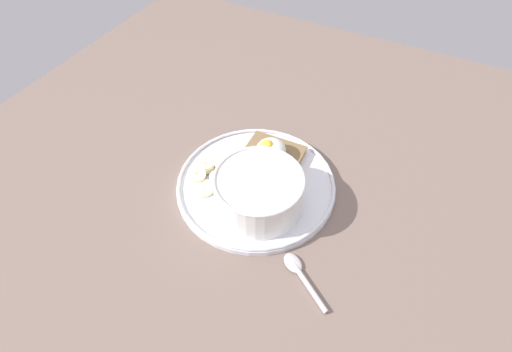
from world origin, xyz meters
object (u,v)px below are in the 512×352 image
Objects in this scene: poached_egg at (271,150)px; banana_slice_front at (222,165)px; oatmeal_bowl at (259,192)px; banana_slice_inner at (197,176)px; toast_slice at (272,160)px; banana_slice_right at (206,166)px; banana_slice_back at (204,188)px; banana_slice_left at (218,178)px; spoon at (300,274)px.

poached_egg reaches higher than banana_slice_front.
oatmeal_bowl is 3.47× the size of banana_slice_inner.
banana_slice_front is at bearing -55.32° from toast_slice.
banana_slice_right is 1.09× the size of banana_slice_inner.
oatmeal_bowl is at bearing 98.87° from banana_slice_back.
toast_slice is 2.58× the size of banana_slice_left.
poached_egg is 1.93× the size of banana_slice_inner.
banana_slice_left is 1.09× the size of banana_slice_back.
banana_slice_front is 4.99cm from banana_slice_inner.
banana_slice_back is 0.40× the size of spoon.
banana_slice_front is at bearing 179.76° from banana_slice_back.
banana_slice_right is at bearing -55.32° from poached_egg.
oatmeal_bowl is 10.31cm from banana_slice_back.
banana_slice_back is 22.10cm from spoon.
spoon is (6.84, 20.99, -1.09)cm from banana_slice_back.
banana_slice_back is 2.97cm from banana_slice_inner.
poached_egg reaches higher than spoon.
banana_slice_back is (2.98, -1.08, -0.14)cm from banana_slice_left.
oatmeal_bowl is 3.48× the size of banana_slice_left.
banana_slice_front is 2.91cm from banana_slice_right.
banana_slice_inner is (9.47, -9.86, -2.55)cm from poached_egg.
banana_slice_right is (-2.80, -12.18, -2.52)cm from oatmeal_bowl.
banana_slice_back is at bearing -34.08° from toast_slice.
banana_slice_right is at bearing -55.96° from banana_slice_front.
banana_slice_front is at bearing 124.04° from banana_slice_right.
oatmeal_bowl is 11.04cm from banana_slice_front.
oatmeal_bowl is at bearing 77.04° from banana_slice_right.
banana_slice_front is at bearing -55.11° from poached_egg.
poached_egg is at bearing 124.89° from banana_slice_front.
banana_slice_right is at bearing 178.41° from banana_slice_inner.
banana_slice_right is (6.77, -9.78, -2.53)cm from poached_egg.
banana_slice_inner is at bearing -1.59° from banana_slice_right.
poached_egg is at bearing -66.04° from toast_slice.
banana_slice_inner is at bearing -46.40° from toast_slice.
banana_slice_front is 5.97cm from banana_slice_back.
banana_slice_inner reaches higher than spoon.
poached_egg is 2.11× the size of banana_slice_back.
toast_slice and banana_slice_inner have the same top height.
oatmeal_bowl reaches higher than banana_slice_back.
banana_slice_left is 22.24cm from spoon.
oatmeal_bowl is at bearing 14.09° from poached_egg.
banana_slice_left is 1.00× the size of banana_slice_inner.
banana_slice_left is at bearing -37.87° from poached_egg.
poached_egg is 13.64cm from banana_slice_back.
oatmeal_bowl is 4.45× the size of banana_slice_front.
banana_slice_inner is (1.35, -3.54, 0.16)cm from banana_slice_left.
banana_slice_front is 0.85× the size of banana_slice_back.
banana_slice_right reaches higher than banana_slice_front.
banana_slice_left is at bearing 110.87° from banana_slice_inner.
banana_slice_right reaches higher than banana_slice_back.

